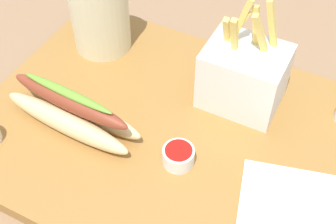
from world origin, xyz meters
name	(u,v)px	position (x,y,z in m)	size (l,w,h in m)	color
ground_plane	(168,143)	(0.00, 0.00, -0.01)	(2.40, 2.40, 0.02)	#8C6B4C
food_tray	(168,133)	(0.00, 0.00, 0.01)	(0.48, 0.36, 0.02)	olive
soda_cup	(99,5)	(0.16, -0.10, 0.09)	(0.08, 0.08, 0.22)	beige
fries_basket	(244,75)	(-0.06, -0.09, 0.06)	(0.10, 0.08, 0.14)	white
hot_dog_1	(72,111)	(0.11, 0.05, 0.04)	(0.19, 0.06, 0.06)	#E5C689
ketchup_cup_2	(178,155)	(-0.03, 0.04, 0.03)	(0.04, 0.04, 0.02)	white
napkin_stack	(290,212)	(-0.17, 0.05, 0.02)	(0.11, 0.11, 0.01)	white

